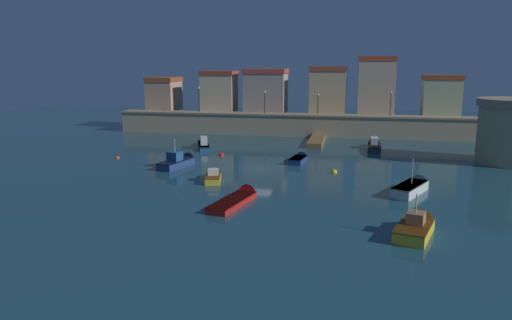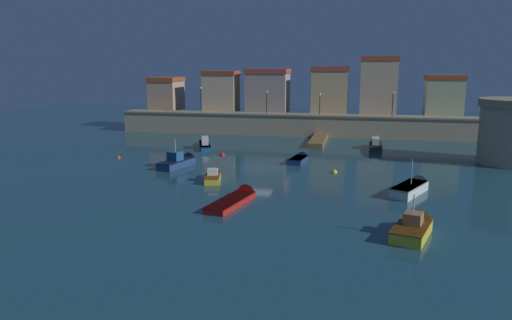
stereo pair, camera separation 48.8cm
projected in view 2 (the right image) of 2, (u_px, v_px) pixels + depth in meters
name	position (u px, v px, depth m)	size (l,w,h in m)	color
ground_plane	(259.00, 169.00, 49.82)	(135.69, 135.69, 0.00)	#1E4756
quay_wall	(292.00, 124.00, 72.60)	(52.67, 3.24, 3.21)	tan
old_town_backdrop	(293.00, 91.00, 75.30)	(48.02, 5.76, 8.60)	tan
pier_dock	(318.00, 140.00, 65.87)	(1.90, 9.71, 0.70)	brown
quay_lamp_0	(201.00, 96.00, 74.72)	(0.32, 0.32, 3.81)	black
quay_lamp_1	(267.00, 98.00, 72.67)	(0.32, 0.32, 3.30)	black
quay_lamp_2	(320.00, 100.00, 71.07)	(0.32, 0.32, 3.02)	black
quay_lamp_3	(393.00, 100.00, 68.91)	(0.32, 0.32, 3.42)	black
moored_boat_0	(413.00, 187.00, 40.74)	(4.03, 6.19, 3.25)	silver
moored_boat_1	(238.00, 198.00, 38.16)	(2.98, 7.23, 1.54)	red
moored_boat_2	(181.00, 161.00, 51.24)	(2.97, 6.29, 3.36)	navy
moored_boat_3	(213.00, 175.00, 45.05)	(2.20, 4.48, 1.47)	gold
moored_boat_4	(300.00, 159.00, 53.21)	(1.92, 4.27, 1.31)	navy
moored_boat_5	(414.00, 226.00, 30.84)	(3.20, 5.42, 3.20)	gold
moored_boat_6	(204.00, 144.00, 62.73)	(3.65, 7.08, 1.83)	#195689
moored_boat_7	(376.00, 145.00, 61.77)	(1.66, 6.73, 2.33)	#333338
mooring_buoy_0	(119.00, 158.00, 55.49)	(0.47, 0.47, 0.47)	#EA4C19
mooring_buoy_1	(222.00, 155.00, 57.01)	(0.65, 0.65, 0.65)	red
mooring_buoy_2	(334.00, 173.00, 48.05)	(0.61, 0.61, 0.61)	yellow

